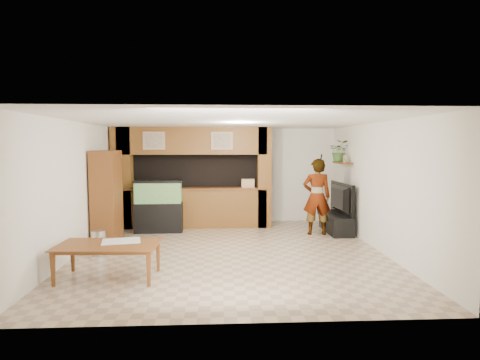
{
  "coord_description": "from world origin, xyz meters",
  "views": [
    {
      "loc": [
        -0.21,
        -7.9,
        2.14
      ],
      "look_at": [
        0.22,
        0.6,
        1.4
      ],
      "focal_mm": 30.0,
      "sensor_mm": 36.0,
      "label": 1
    }
  ],
  "objects": [
    {
      "name": "photo_frame",
      "position": [
        2.85,
        1.77,
        1.81
      ],
      "size": [
        0.05,
        0.14,
        0.18
      ],
      "primitive_type": "cube",
      "rotation": [
        0.0,
        0.0,
        0.16
      ],
      "color": "tan",
      "rests_on": "wall_shelf"
    },
    {
      "name": "microphone",
      "position": [
        2.15,
        1.31,
        1.86
      ],
      "size": [
        0.03,
        0.09,
        0.15
      ],
      "primitive_type": "cylinder",
      "rotation": [
        0.44,
        0.0,
        0.0
      ],
      "color": "black",
      "rests_on": "person"
    },
    {
      "name": "television",
      "position": [
        2.65,
        1.7,
        0.84
      ],
      "size": [
        0.29,
        1.35,
        0.77
      ],
      "primitive_type": "imported",
      "rotation": [
        0.0,
        0.0,
        1.66
      ],
      "color": "black",
      "rests_on": "tv_stand"
    },
    {
      "name": "partition",
      "position": [
        -0.95,
        2.64,
        1.31
      ],
      "size": [
        4.2,
        0.99,
        2.6
      ],
      "color": "brown",
      "rests_on": "floor"
    },
    {
      "name": "wall_left",
      "position": [
        -3.0,
        0.0,
        1.3
      ],
      "size": [
        0.0,
        6.5,
        6.5
      ],
      "primitive_type": "plane",
      "rotation": [
        1.57,
        0.0,
        1.57
      ],
      "color": "white",
      "rests_on": "floor"
    },
    {
      "name": "trash_can",
      "position": [
        -2.55,
        -0.16,
        0.25
      ],
      "size": [
        0.27,
        0.27,
        0.5
      ],
      "primitive_type": "cylinder",
      "color": "#B2B2B7",
      "rests_on": "floor"
    },
    {
      "name": "potted_plant",
      "position": [
        2.82,
        2.12,
        1.99
      ],
      "size": [
        0.6,
        0.56,
        0.54
      ],
      "primitive_type": "imported",
      "rotation": [
        0.0,
        0.0,
        -0.33
      ],
      "color": "#3D6729",
      "rests_on": "wall_shelf"
    },
    {
      "name": "floor",
      "position": [
        0.0,
        0.0,
        0.0
      ],
      "size": [
        6.5,
        6.5,
        0.0
      ],
      "primitive_type": "plane",
      "color": "tan",
      "rests_on": "ground"
    },
    {
      "name": "aquarium",
      "position": [
        -1.72,
        1.95,
        0.63
      ],
      "size": [
        1.16,
        0.44,
        1.29
      ],
      "rotation": [
        0.0,
        0.0,
        0.02
      ],
      "color": "black",
      "rests_on": "floor"
    },
    {
      "name": "dining_table",
      "position": [
        -2.0,
        -1.55,
        0.28
      ],
      "size": [
        1.64,
        0.96,
        0.56
      ],
      "primitive_type": "imported",
      "rotation": [
        0.0,
        0.0,
        -0.04
      ],
      "color": "brown",
      "rests_on": "floor"
    },
    {
      "name": "pantry_cabinet",
      "position": [
        -2.7,
        1.0,
        1.01
      ],
      "size": [
        0.51,
        0.83,
        2.02
      ],
      "primitive_type": "cube",
      "color": "brown",
      "rests_on": "floor"
    },
    {
      "name": "wall_right",
      "position": [
        3.0,
        0.0,
        1.3
      ],
      "size": [
        0.0,
        6.5,
        6.5
      ],
      "primitive_type": "plane",
      "rotation": [
        1.57,
        0.0,
        -1.57
      ],
      "color": "white",
      "rests_on": "floor"
    },
    {
      "name": "tv_stand",
      "position": [
        2.65,
        1.7,
        0.23
      ],
      "size": [
        0.5,
        1.37,
        0.46
      ],
      "primitive_type": "cube",
      "color": "black",
      "rests_on": "floor"
    },
    {
      "name": "wall_shelf",
      "position": [
        2.85,
        1.95,
        1.7
      ],
      "size": [
        0.25,
        0.9,
        0.04
      ],
      "primitive_type": "cube",
      "color": "brown",
      "rests_on": "wall_right"
    },
    {
      "name": "ceiling",
      "position": [
        0.0,
        0.0,
        2.6
      ],
      "size": [
        6.5,
        6.5,
        0.0
      ],
      "primitive_type": "plane",
      "color": "white",
      "rests_on": "wall_back"
    },
    {
      "name": "newspaper_a",
      "position": [
        -1.83,
        -1.34,
        0.57
      ],
      "size": [
        0.69,
        0.56,
        0.01
      ],
      "primitive_type": "cube",
      "rotation": [
        0.0,
        0.0,
        0.21
      ],
      "color": "silver",
      "rests_on": "dining_table"
    },
    {
      "name": "person",
      "position": [
        2.1,
        1.47,
        0.91
      ],
      "size": [
        0.7,
        0.49,
        1.82
      ],
      "primitive_type": "imported",
      "rotation": [
        0.0,
        0.0,
        3.06
      ],
      "color": "tan",
      "rests_on": "floor"
    },
    {
      "name": "counter_box",
      "position": [
        0.52,
        2.45,
        1.15
      ],
      "size": [
        0.34,
        0.23,
        0.22
      ],
      "primitive_type": "cube",
      "rotation": [
        0.0,
        0.0,
        -0.04
      ],
      "color": "tan",
      "rests_on": "partition"
    },
    {
      "name": "wall_clock",
      "position": [
        -2.97,
        1.0,
        1.9
      ],
      "size": [
        0.05,
        0.25,
        0.25
      ],
      "color": "black",
      "rests_on": "wall_left"
    },
    {
      "name": "wall_back",
      "position": [
        0.0,
        3.25,
        1.3
      ],
      "size": [
        6.0,
        0.0,
        6.0
      ],
      "primitive_type": "plane",
      "rotation": [
        1.57,
        0.0,
        0.0
      ],
      "color": "white",
      "rests_on": "floor"
    }
  ]
}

